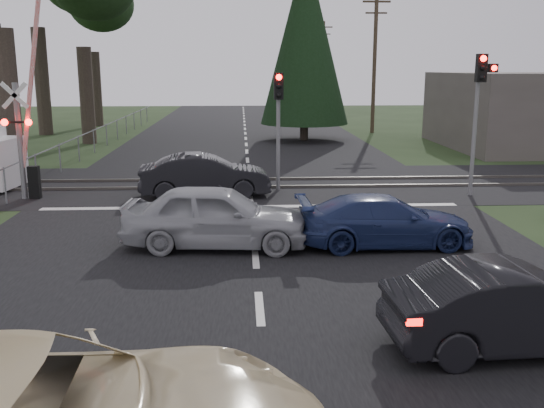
{
  "coord_description": "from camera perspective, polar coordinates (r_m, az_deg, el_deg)",
  "views": [
    {
      "loc": [
        -0.31,
        -10.28,
        4.26
      ],
      "look_at": [
        0.37,
        2.84,
        1.3
      ],
      "focal_mm": 40.0,
      "sensor_mm": 36.0,
      "label": 1
    }
  ],
  "objects": [
    {
      "name": "ground",
      "position": [
        11.13,
        -1.17,
        -9.81
      ],
      "size": [
        120.0,
        120.0,
        0.0
      ],
      "primitive_type": "plane",
      "color": "#203216",
      "rests_on": "ground"
    },
    {
      "name": "road",
      "position": [
        20.72,
        -2.05,
        0.85
      ],
      "size": [
        14.0,
        100.0,
        0.01
      ],
      "primitive_type": "cube",
      "color": "black",
      "rests_on": "ground"
    },
    {
      "name": "rail_corridor",
      "position": [
        22.68,
        -2.13,
        1.89
      ],
      "size": [
        120.0,
        8.0,
        0.01
      ],
      "primitive_type": "cube",
      "color": "black",
      "rests_on": "ground"
    },
    {
      "name": "stop_line",
      "position": [
        18.96,
        -1.96,
        -0.25
      ],
      "size": [
        13.0,
        0.35,
        0.0
      ],
      "primitive_type": "cube",
      "color": "silver",
      "rests_on": "ground"
    },
    {
      "name": "rail_near",
      "position": [
        21.89,
        -2.1,
        1.61
      ],
      "size": [
        120.0,
        0.12,
        0.1
      ],
      "primitive_type": "cube",
      "color": "#59544C",
      "rests_on": "ground"
    },
    {
      "name": "rail_far",
      "position": [
        23.46,
        -2.16,
        2.36
      ],
      "size": [
        120.0,
        0.12,
        0.1
      ],
      "primitive_type": "cube",
      "color": "#59544C",
      "rests_on": "ground"
    },
    {
      "name": "crossing_signal",
      "position": [
        21.35,
        -22.11,
        5.85
      ],
      "size": [
        1.62,
        0.38,
        6.96
      ],
      "color": "slate",
      "rests_on": "ground"
    },
    {
      "name": "traffic_signal_right",
      "position": [
        21.28,
        18.98,
        9.48
      ],
      "size": [
        0.68,
        0.48,
        4.7
      ],
      "color": "slate",
      "rests_on": "ground"
    },
    {
      "name": "traffic_signal_center",
      "position": [
        21.04,
        0.61,
        8.74
      ],
      "size": [
        0.32,
        0.48,
        4.1
      ],
      "color": "slate",
      "rests_on": "ground"
    },
    {
      "name": "utility_pole_mid",
      "position": [
        41.23,
        9.63,
        13.18
      ],
      "size": [
        1.8,
        0.26,
        9.0
      ],
      "color": "#4C3D2D",
      "rests_on": "ground"
    },
    {
      "name": "utility_pole_far",
      "position": [
        65.87,
        4.85,
        13.07
      ],
      "size": [
        1.8,
        0.26,
        9.0
      ],
      "color": "#4C3D2D",
      "rests_on": "ground"
    },
    {
      "name": "conifer_tree",
      "position": [
        36.52,
        3.14,
        15.4
      ],
      "size": [
        5.2,
        5.2,
        11.0
      ],
      "color": "#473D33",
      "rests_on": "ground"
    },
    {
      "name": "fence_left",
      "position": [
        33.89,
        -15.77,
        5.01
      ],
      "size": [
        0.1,
        36.0,
        1.2
      ],
      "primitive_type": null,
      "color": "slate",
      "rests_on": "ground"
    },
    {
      "name": "dark_hatchback",
      "position": [
        10.11,
        22.15,
        -9.1
      ],
      "size": [
        4.13,
        1.65,
        1.34
      ],
      "primitive_type": "imported",
      "rotation": [
        0.0,
        0.0,
        1.63
      ],
      "color": "black",
      "rests_on": "ground"
    },
    {
      "name": "silver_car",
      "position": [
        14.63,
        -5.22,
        -1.16
      ],
      "size": [
        4.63,
        2.18,
        1.53
      ],
      "primitive_type": "imported",
      "rotation": [
        0.0,
        0.0,
        1.49
      ],
      "color": "#989A9F",
      "rests_on": "ground"
    },
    {
      "name": "blue_sedan",
      "position": [
        14.97,
        10.56,
        -1.59
      ],
      "size": [
        4.33,
        1.88,
        1.24
      ],
      "primitive_type": "imported",
      "rotation": [
        0.0,
        0.0,
        1.6
      ],
      "color": "navy",
      "rests_on": "ground"
    },
    {
      "name": "dark_car_far",
      "position": [
        20.48,
        -6.34,
        2.66
      ],
      "size": [
        4.45,
        1.85,
        1.43
      ],
      "primitive_type": "imported",
      "rotation": [
        0.0,
        0.0,
        1.65
      ],
      "color": "black",
      "rests_on": "ground"
    }
  ]
}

